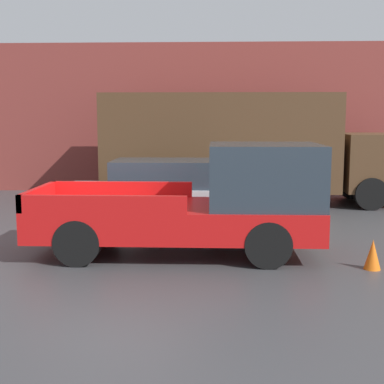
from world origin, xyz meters
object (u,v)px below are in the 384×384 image
newspaper_box (125,177)px  delivery_truck (241,145)px  car (164,192)px  traffic_cone (373,255)px  pickup_truck (208,203)px

newspaper_box → delivery_truck: bearing=-29.5°
delivery_truck → newspaper_box: (-3.87, 2.19, -1.20)m
car → traffic_cone: bearing=-44.0°
car → newspaper_box: size_ratio=4.47×
pickup_truck → delivery_truck: bearing=81.3°
delivery_truck → newspaper_box: 4.61m
car → newspaper_box: (-1.85, 5.42, -0.25)m
delivery_truck → traffic_cone: delivery_truck is taller
delivery_truck → newspaper_box: delivery_truck is taller
pickup_truck → newspaper_box: (-2.95, 8.27, -0.45)m
delivery_truck → traffic_cone: 7.41m
car → delivery_truck: 3.93m
pickup_truck → newspaper_box: pickup_truck is taller
newspaper_box → pickup_truck: bearing=-70.4°
pickup_truck → car: (-1.09, 2.85, -0.19)m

